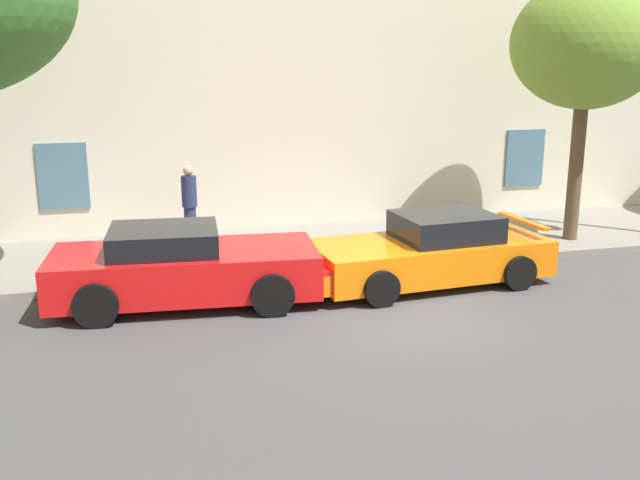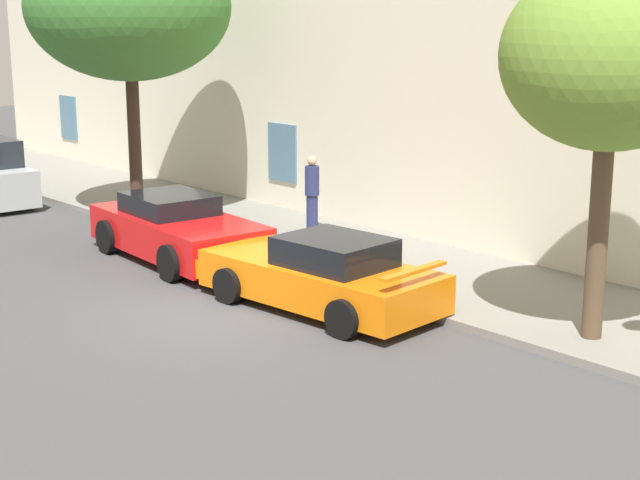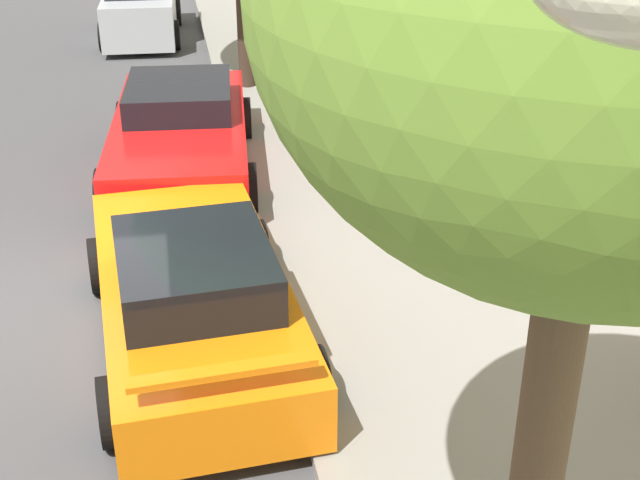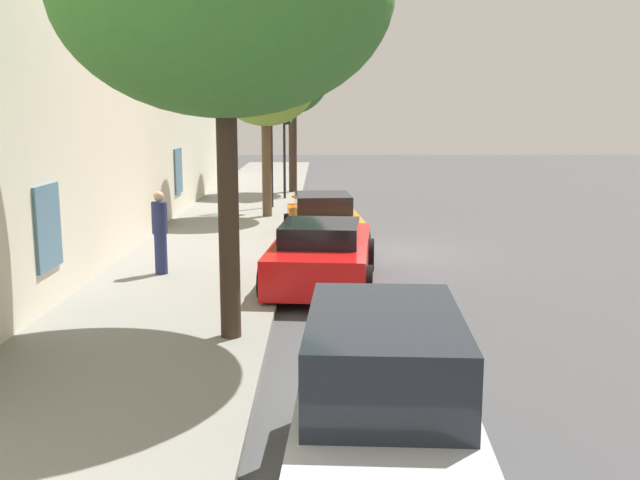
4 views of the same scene
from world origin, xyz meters
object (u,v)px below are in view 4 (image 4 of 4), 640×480
at_px(hatchback_parked, 383,417).
at_px(pedestrian_admiring, 160,231).
at_px(traffic_light, 286,135).
at_px(street_lamp, 283,106).
at_px(sportscar_red_lead, 322,253).
at_px(sportscar_yellow_flank, 324,224).
at_px(tree_near_kerb, 292,70).
at_px(tree_far_end, 266,83).

distance_m(hatchback_parked, pedestrian_admiring, 9.82).
distance_m(traffic_light, street_lamp, 2.86).
bearing_deg(hatchback_parked, sportscar_red_lead, 3.66).
relative_size(sportscar_red_lead, sportscar_yellow_flank, 1.02).
relative_size(hatchback_parked, pedestrian_admiring, 2.18).
bearing_deg(pedestrian_admiring, sportscar_yellow_flank, -41.00).
distance_m(hatchback_parked, tree_near_kerb, 25.16).
bearing_deg(hatchback_parked, street_lamp, 5.63).
bearing_deg(pedestrian_admiring, sportscar_red_lead, -93.54).
distance_m(hatchback_parked, street_lamp, 20.01).
bearing_deg(hatchback_parked, sportscar_yellow_flank, 2.24).
distance_m(tree_near_kerb, street_lamp, 5.22).
distance_m(sportscar_yellow_flank, street_lamp, 7.55).
distance_m(sportscar_red_lead, hatchback_parked, 8.75).
bearing_deg(tree_near_kerb, street_lamp, 178.46).
distance_m(sportscar_red_lead, pedestrian_admiring, 3.50).
xyz_separation_m(hatchback_parked, tree_far_end, (17.48, 2.38, 3.64)).
bearing_deg(street_lamp, tree_far_end, 168.94).
distance_m(sportscar_red_lead, sportscar_yellow_flank, 4.27).
relative_size(tree_near_kerb, pedestrian_admiring, 3.89).
height_order(sportscar_red_lead, pedestrian_admiring, pedestrian_admiring).
bearing_deg(sportscar_red_lead, pedestrian_admiring, 86.46).
distance_m(sportscar_red_lead, traffic_light, 13.82).
bearing_deg(street_lamp, sportscar_yellow_flank, -167.91).
height_order(tree_far_end, pedestrian_admiring, tree_far_end).
height_order(sportscar_yellow_flank, hatchback_parked, hatchback_parked).
bearing_deg(sportscar_yellow_flank, tree_near_kerb, 6.35).
bearing_deg(sportscar_red_lead, sportscar_yellow_flank, -0.69).
relative_size(sportscar_red_lead, traffic_light, 1.40).
xyz_separation_m(tree_far_end, pedestrian_admiring, (-8.53, 1.65, -3.41)).
distance_m(sportscar_yellow_flank, traffic_light, 9.67).
xyz_separation_m(tree_far_end, street_lamp, (2.23, -0.43, -0.72)).
bearing_deg(pedestrian_admiring, street_lamp, -10.98).
xyz_separation_m(tree_near_kerb, street_lamp, (-5.00, 0.13, -1.48)).
distance_m(sportscar_red_lead, street_lamp, 11.49).
relative_size(tree_near_kerb, street_lamp, 1.35).
xyz_separation_m(sportscar_red_lead, tree_near_kerb, (15.97, 1.25, 4.60)).
height_order(sportscar_yellow_flank, tree_far_end, tree_far_end).
xyz_separation_m(sportscar_red_lead, street_lamp, (10.97, 1.38, 3.12)).
bearing_deg(tree_near_kerb, pedestrian_admiring, 171.98).
bearing_deg(traffic_light, sportscar_red_lead, -174.08).
xyz_separation_m(traffic_light, street_lamp, (-2.63, -0.03, 1.11)).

